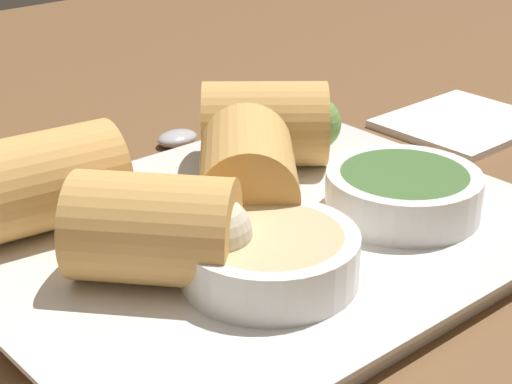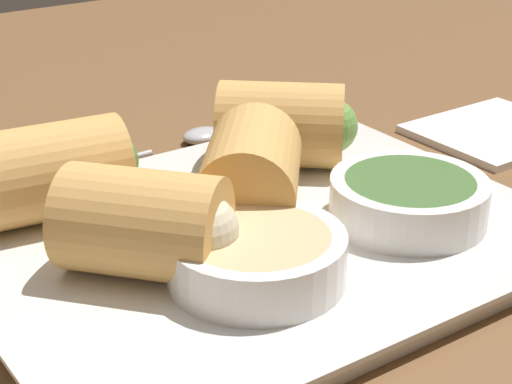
% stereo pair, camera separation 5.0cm
% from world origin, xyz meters
% --- Properties ---
extents(table_surface, '(1.80, 1.40, 0.02)m').
position_xyz_m(table_surface, '(0.00, 0.00, 0.01)').
color(table_surface, brown).
rests_on(table_surface, ground).
extents(serving_plate, '(0.34, 0.27, 0.01)m').
position_xyz_m(serving_plate, '(0.03, -0.01, 0.03)').
color(serving_plate, silver).
rests_on(serving_plate, table_surface).
extents(roll_front_left, '(0.10, 0.07, 0.06)m').
position_xyz_m(roll_front_left, '(0.11, -0.09, 0.06)').
color(roll_front_left, '#DBA356').
rests_on(roll_front_left, serving_plate).
extents(roll_front_right, '(0.10, 0.10, 0.06)m').
position_xyz_m(roll_front_right, '(0.02, -0.03, 0.06)').
color(roll_front_right, '#DBA356').
rests_on(roll_front_right, serving_plate).
extents(roll_back_left, '(0.10, 0.10, 0.06)m').
position_xyz_m(roll_back_left, '(-0.05, -0.08, 0.06)').
color(roll_back_left, '#DBA356').
rests_on(roll_back_left, serving_plate).
extents(roll_back_right, '(0.10, 0.10, 0.06)m').
position_xyz_m(roll_back_right, '(0.10, 0.00, 0.06)').
color(roll_back_right, '#DBA356').
rests_on(roll_back_right, serving_plate).
extents(dipping_bowl_near, '(0.09, 0.09, 0.03)m').
position_xyz_m(dipping_bowl_near, '(0.06, 0.04, 0.05)').
color(dipping_bowl_near, white).
rests_on(dipping_bowl_near, serving_plate).
extents(dipping_bowl_far, '(0.09, 0.09, 0.03)m').
position_xyz_m(dipping_bowl_far, '(-0.05, 0.03, 0.05)').
color(dipping_bowl_far, white).
rests_on(dipping_bowl_far, serving_plate).
extents(spoon, '(0.17, 0.03, 0.01)m').
position_xyz_m(spoon, '(-0.02, -0.18, 0.03)').
color(spoon, '#B2B2B7').
rests_on(spoon, table_surface).
extents(napkin, '(0.12, 0.10, 0.01)m').
position_xyz_m(napkin, '(-0.24, -0.06, 0.02)').
color(napkin, white).
rests_on(napkin, table_surface).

